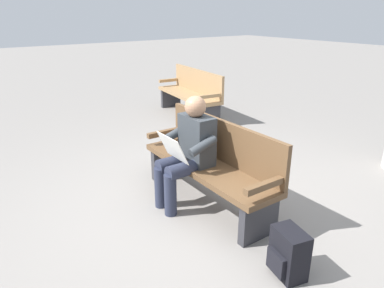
{
  "coord_description": "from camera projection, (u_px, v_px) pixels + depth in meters",
  "views": [
    {
      "loc": [
        -2.69,
        2.11,
        1.98
      ],
      "look_at": [
        0.06,
        0.15,
        0.7
      ],
      "focal_mm": 33.03,
      "sensor_mm": 36.0,
      "label": 1
    }
  ],
  "objects": [
    {
      "name": "backpack",
      "position": [
        288.0,
        254.0,
        2.76
      ],
      "size": [
        0.33,
        0.28,
        0.4
      ],
      "rotation": [
        0.0,
        0.0,
        6.04
      ],
      "color": "black",
      "rests_on": "ground"
    },
    {
      "name": "person_seated",
      "position": [
        188.0,
        149.0,
        3.67
      ],
      "size": [
        0.57,
        0.58,
        1.18
      ],
      "rotation": [
        0.0,
        0.0,
        -0.01
      ],
      "color": "#33383D",
      "rests_on": "ground"
    },
    {
      "name": "bench_near",
      "position": [
        212.0,
        162.0,
        3.77
      ],
      "size": [
        1.81,
        0.5,
        0.9
      ],
      "rotation": [
        0.0,
        0.0,
        -0.01
      ],
      "color": "brown",
      "rests_on": "ground"
    },
    {
      "name": "ground_plane",
      "position": [
        206.0,
        202.0,
        3.9
      ],
      "size": [
        40.0,
        40.0,
        0.0
      ],
      "primitive_type": "plane",
      "color": "gray"
    },
    {
      "name": "bench_far",
      "position": [
        191.0,
        93.0,
        6.97
      ],
      "size": [
        1.84,
        0.68,
        0.9
      ],
      "rotation": [
        0.0,
        0.0,
        -0.12
      ],
      "color": "#9E7A51",
      "rests_on": "ground"
    }
  ]
}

